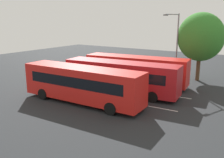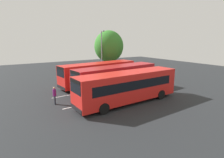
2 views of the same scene
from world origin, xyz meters
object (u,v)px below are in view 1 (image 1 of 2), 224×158
object	(u,v)px
pedestrian	(57,75)
bus_center_left	(120,76)
street_lamp	(176,43)
depot_tree	(201,37)
bus_center_right	(82,83)
bus_far_left	(135,69)

from	to	relation	value
pedestrian	bus_center_left	bearing A→B (deg)	11.19
bus_center_left	street_lamp	distance (m)	8.73
bus_center_left	street_lamp	bearing A→B (deg)	-112.99
street_lamp	depot_tree	xyz separation A→B (m)	(-2.29, -1.58, 0.63)
bus_center_left	pedestrian	world-z (taller)	bus_center_left
bus_center_right	depot_tree	size ratio (longest dim) A/B	1.44
street_lamp	depot_tree	bearing A→B (deg)	145.31
bus_center_right	street_lamp	size ratio (longest dim) A/B	1.47
bus_center_left	bus_center_right	distance (m)	4.29
bus_far_left	bus_center_right	world-z (taller)	same
bus_far_left	pedestrian	xyz separation A→B (m)	(7.24, 4.48, -0.66)
bus_center_left	street_lamp	world-z (taller)	street_lamp
bus_center_left	pedestrian	size ratio (longest dim) A/B	6.41
pedestrian	street_lamp	world-z (taller)	street_lamp
depot_tree	street_lamp	bearing A→B (deg)	34.51
bus_center_left	depot_tree	bearing A→B (deg)	-122.34
bus_center_right	street_lamp	distance (m)	12.88
bus_center_right	pedestrian	world-z (taller)	bus_center_right
pedestrian	bus_far_left	bearing A→B (deg)	37.56
bus_center_left	bus_center_right	xyz separation A→B (m)	(1.36, 4.07, 0.00)
bus_far_left	bus_center_left	bearing A→B (deg)	89.74
bus_center_left	bus_center_right	bearing A→B (deg)	65.67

